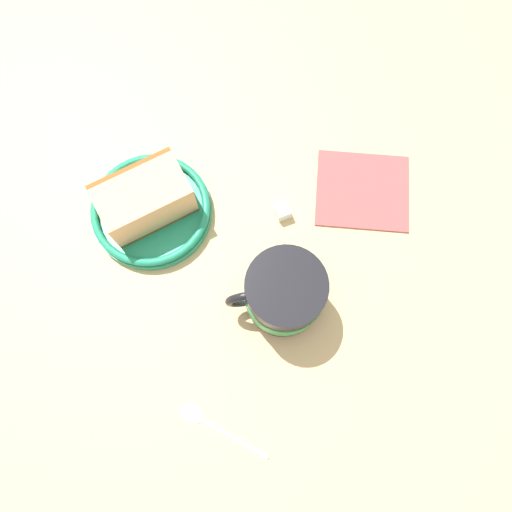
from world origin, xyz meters
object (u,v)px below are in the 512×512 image
(cake_slice, at_px, (145,199))
(teaspoon, at_px, (205,422))
(folded_napkin, at_px, (363,190))
(tea_mug, at_px, (284,294))
(sugar_cube, at_px, (283,212))
(small_plate, at_px, (151,210))

(cake_slice, xyz_separation_m, teaspoon, (0.24, 0.11, -0.04))
(cake_slice, bearing_deg, folded_napkin, 104.27)
(tea_mug, xyz_separation_m, folded_napkin, (-0.16, 0.09, -0.04))
(folded_napkin, height_order, sugar_cube, sugar_cube)
(teaspoon, xyz_separation_m, sugar_cube, (-0.27, 0.05, 0.01))
(small_plate, distance_m, teaspoon, 0.27)
(small_plate, height_order, teaspoon, small_plate)
(small_plate, xyz_separation_m, tea_mug, (0.09, 0.18, 0.03))
(cake_slice, distance_m, teaspoon, 0.27)
(tea_mug, distance_m, folded_napkin, 0.19)
(teaspoon, distance_m, folded_napkin, 0.35)
(teaspoon, distance_m, sugar_cube, 0.27)
(cake_slice, relative_size, teaspoon, 1.13)
(teaspoon, bearing_deg, cake_slice, -155.14)
(tea_mug, distance_m, sugar_cube, 0.12)
(tea_mug, bearing_deg, teaspoon, -24.14)
(small_plate, xyz_separation_m, sugar_cube, (-0.02, 0.17, -0.00))
(teaspoon, height_order, folded_napkin, teaspoon)
(sugar_cube, bearing_deg, small_plate, -82.14)
(small_plate, bearing_deg, sugar_cube, 97.86)
(small_plate, height_order, sugar_cube, small_plate)
(teaspoon, bearing_deg, small_plate, -155.26)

